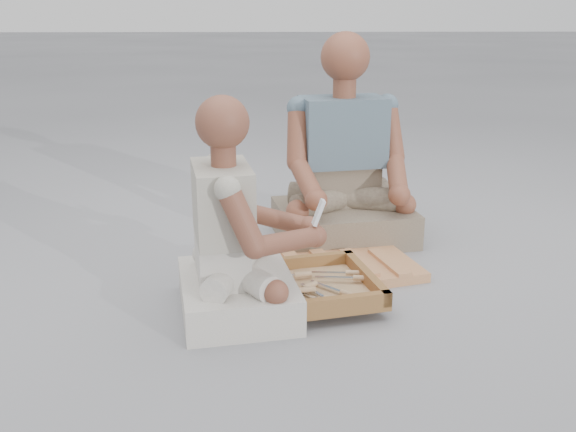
{
  "coord_description": "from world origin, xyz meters",
  "views": [
    {
      "loc": [
        -0.08,
        -2.35,
        1.1
      ],
      "look_at": [
        0.0,
        0.11,
        0.3
      ],
      "focal_mm": 40.0,
      "sensor_mm": 36.0,
      "label": 1
    }
  ],
  "objects_px": {
    "carved_panel": "(344,269)",
    "companion": "(344,173)",
    "tool_tray": "(302,288)",
    "craftsman": "(235,242)"
  },
  "relations": [
    {
      "from": "carved_panel",
      "to": "tool_tray",
      "type": "bearing_deg",
      "value": -123.76
    },
    {
      "from": "tool_tray",
      "to": "craftsman",
      "type": "xyz_separation_m",
      "value": [
        -0.25,
        -0.05,
        0.21
      ]
    },
    {
      "from": "companion",
      "to": "carved_panel",
      "type": "bearing_deg",
      "value": 74.47
    },
    {
      "from": "tool_tray",
      "to": "companion",
      "type": "distance_m",
      "value": 0.84
    },
    {
      "from": "carved_panel",
      "to": "tool_tray",
      "type": "height_order",
      "value": "tool_tray"
    },
    {
      "from": "companion",
      "to": "tool_tray",
      "type": "bearing_deg",
      "value": 62.19
    },
    {
      "from": "carved_panel",
      "to": "companion",
      "type": "distance_m",
      "value": 0.56
    },
    {
      "from": "carved_panel",
      "to": "tool_tray",
      "type": "xyz_separation_m",
      "value": [
        -0.2,
        -0.3,
        0.05
      ]
    },
    {
      "from": "craftsman",
      "to": "carved_panel",
      "type": "bearing_deg",
      "value": 117.68
    },
    {
      "from": "carved_panel",
      "to": "companion",
      "type": "relative_size",
      "value": 0.62
    }
  ]
}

